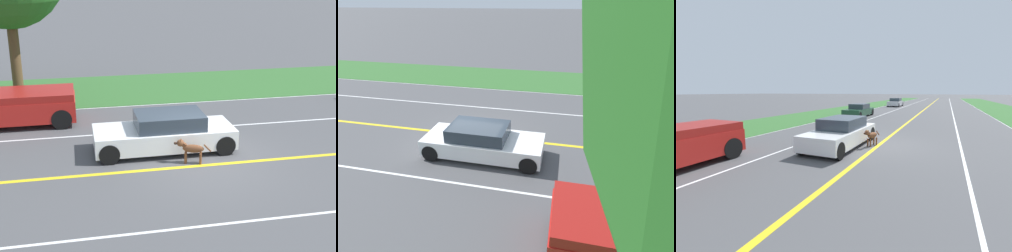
% 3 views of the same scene
% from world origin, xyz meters
% --- Properties ---
extents(ground_plane, '(400.00, 400.00, 0.00)m').
position_xyz_m(ground_plane, '(0.00, 0.00, 0.00)').
color(ground_plane, '#4C4C4F').
extents(centre_divider_line, '(0.18, 160.00, 0.01)m').
position_xyz_m(centre_divider_line, '(0.00, 0.00, 0.00)').
color(centre_divider_line, yellow).
rests_on(centre_divider_line, ground).
extents(lane_edge_line_right, '(0.14, 160.00, 0.01)m').
position_xyz_m(lane_edge_line_right, '(7.00, 0.00, 0.00)').
color(lane_edge_line_right, white).
rests_on(lane_edge_line_right, ground).
extents(lane_dash_same_dir, '(0.10, 160.00, 0.01)m').
position_xyz_m(lane_dash_same_dir, '(3.50, 0.00, 0.00)').
color(lane_dash_same_dir, white).
rests_on(lane_dash_same_dir, ground).
extents(lane_dash_oncoming, '(0.10, 160.00, 0.01)m').
position_xyz_m(lane_dash_oncoming, '(-3.50, 0.00, 0.00)').
color(lane_dash_oncoming, white).
rests_on(lane_dash_oncoming, ground).
extents(grass_verge_right, '(6.00, 160.00, 0.03)m').
position_xyz_m(grass_verge_right, '(10.00, 0.00, 0.01)').
color(grass_verge_right, '#33662D').
rests_on(grass_verge_right, ground).
extents(ego_car, '(1.86, 4.72, 1.32)m').
position_xyz_m(ego_car, '(1.53, 1.04, 0.63)').
color(ego_car, white).
rests_on(ego_car, ground).
extents(dog, '(0.49, 1.16, 0.81)m').
position_xyz_m(dog, '(0.29, 0.46, 0.50)').
color(dog, brown).
rests_on(dog, ground).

